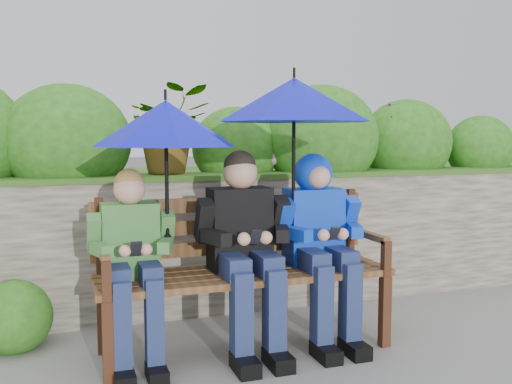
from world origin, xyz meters
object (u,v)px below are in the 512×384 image
object	(u,v)px
park_bench	(242,261)
boy_left	(133,256)
boy_right	(319,231)
umbrella_left	(166,124)
boy_middle	(245,242)
umbrella_right	(294,100)

from	to	relation	value
park_bench	boy_left	xyz separation A→B (m)	(-0.68, -0.08, 0.10)
park_bench	boy_left	distance (m)	0.69
boy_right	umbrella_left	size ratio (longest dim) A/B	1.38
boy_left	boy_right	world-z (taller)	boy_right
boy_middle	umbrella_left	bearing A→B (deg)	178.08
boy_left	umbrella_right	size ratio (longest dim) A/B	1.13
boy_middle	umbrella_right	xyz separation A→B (m)	(0.32, 0.02, 0.85)
boy_left	boy_right	distance (m)	1.17
umbrella_left	park_bench	bearing A→B (deg)	9.34
park_bench	umbrella_left	world-z (taller)	umbrella_left
boy_middle	umbrella_left	size ratio (longest dim) A/B	1.41
boy_left	boy_right	xyz separation A→B (m)	(1.17, 0.01, 0.08)
boy_left	umbrella_left	distance (m)	0.77
boy_middle	boy_right	xyz separation A→B (m)	(0.50, 0.02, 0.04)
park_bench	umbrella_right	xyz separation A→B (m)	(0.32, -0.07, 0.99)
umbrella_left	boy_right	bearing A→B (deg)	0.02
boy_middle	boy_right	world-z (taller)	boy_middle
park_bench	boy_right	size ratio (longest dim) A/B	1.50
park_bench	boy_middle	size ratio (longest dim) A/B	1.47
park_bench	boy_right	distance (m)	0.53
boy_right	park_bench	bearing A→B (deg)	171.07
boy_left	boy_right	bearing A→B (deg)	0.28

